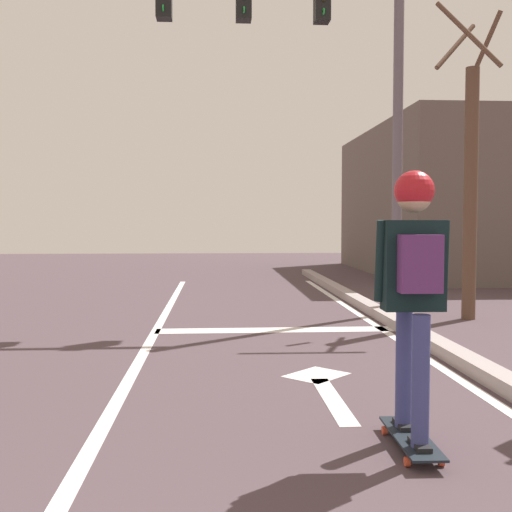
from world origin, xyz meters
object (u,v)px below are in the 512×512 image
(skateboard, at_px, (411,438))
(traffic_signal_mast, at_px, (309,54))
(skater, at_px, (414,268))
(roadside_tree, at_px, (470,178))

(skateboard, relative_size, traffic_signal_mast, 0.15)
(skater, bearing_deg, roadside_tree, 64.51)
(skater, height_order, roadside_tree, roadside_tree)
(skater, bearing_deg, skateboard, 88.44)
(traffic_signal_mast, height_order, roadside_tree, traffic_signal_mast)
(traffic_signal_mast, distance_m, roadside_tree, 3.16)
(skater, xyz_separation_m, roadside_tree, (2.56, 5.37, 0.95))
(roadside_tree, bearing_deg, skater, -115.49)
(skateboard, relative_size, skater, 0.50)
(traffic_signal_mast, bearing_deg, skater, -91.98)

